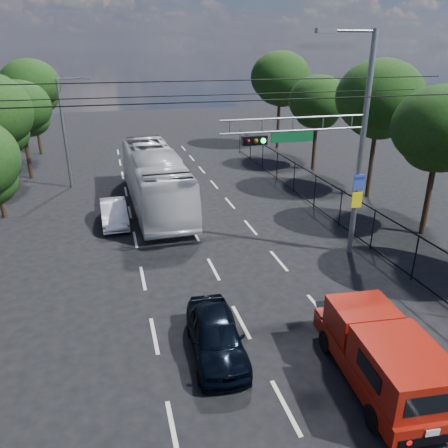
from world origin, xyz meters
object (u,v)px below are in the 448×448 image
object	(u,v)px
navy_hatchback	(216,335)
white_van	(114,213)
white_bus	(155,178)
signal_mast	(337,141)
red_pickup	(381,354)

from	to	relation	value
navy_hatchback	white_van	size ratio (longest dim) A/B	1.03
white_van	navy_hatchback	bearing A→B (deg)	-78.92
navy_hatchback	white_bus	bearing A→B (deg)	94.25
white_bus	white_van	xyz separation A→B (m)	(-2.53, -2.46, -1.03)
white_bus	navy_hatchback	bearing A→B (deg)	-90.86
signal_mast	white_van	xyz separation A→B (m)	(-9.17, 6.43, -4.62)
red_pickup	navy_hatchback	size ratio (longest dim) A/B	1.36
white_van	white_bus	bearing A→B (deg)	42.73
red_pickup	white_van	world-z (taller)	red_pickup
red_pickup	white_bus	bearing A→B (deg)	104.01
white_bus	white_van	world-z (taller)	white_bus
signal_mast	white_bus	distance (m)	11.67
signal_mast	white_bus	xyz separation A→B (m)	(-6.65, 8.89, -3.59)
signal_mast	white_bus	bearing A→B (deg)	126.78
signal_mast	navy_hatchback	bearing A→B (deg)	-140.50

